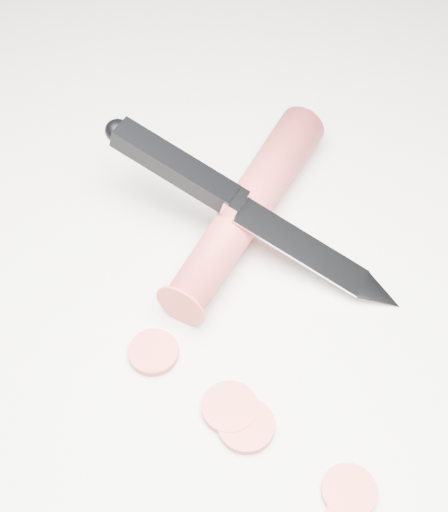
{
  "coord_description": "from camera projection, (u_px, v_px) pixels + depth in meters",
  "views": [
    {
      "loc": [
        -0.03,
        -0.29,
        0.47
      ],
      "look_at": [
        -0.03,
        0.06,
        0.02
      ],
      "focal_mm": 50.0,
      "sensor_mm": 36.0,
      "label": 1
    }
  ],
  "objects": [
    {
      "name": "carrot_slice_1",
      "position": [
        153.0,
        352.0,
        0.53
      ],
      "size": [
        0.04,
        0.04,
        0.01
      ],
      "primitive_type": "cylinder",
      "color": "#D4493C",
      "rests_on": "ground"
    },
    {
      "name": "carrot_slice_0",
      "position": [
        246.0,
        426.0,
        0.5
      ],
      "size": [
        0.04,
        0.04,
        0.01
      ],
      "primitive_type": "cylinder",
      "color": "#D4493C",
      "rests_on": "ground"
    },
    {
      "name": "carrot_slice_2",
      "position": [
        230.0,
        408.0,
        0.51
      ],
      "size": [
        0.04,
        0.04,
        0.01
      ],
      "primitive_type": "cylinder",
      "color": "#D4493C",
      "rests_on": "ground"
    },
    {
      "name": "kitchen_knife",
      "position": [
        252.0,
        210.0,
        0.57
      ],
      "size": [
        0.25,
        0.15,
        0.09
      ],
      "primitive_type": null,
      "color": "silver",
      "rests_on": "ground"
    },
    {
      "name": "ground",
      "position": [
        262.0,
        328.0,
        0.55
      ],
      "size": [
        2.4,
        2.4,
        0.0
      ],
      "primitive_type": "plane",
      "color": "silver",
      "rests_on": "ground"
    },
    {
      "name": "carrot_slice_3",
      "position": [
        349.0,
        491.0,
        0.47
      ],
      "size": [
        0.04,
        0.04,
        0.01
      ],
      "primitive_type": "cylinder",
      "color": "#D4493C",
      "rests_on": "ground"
    },
    {
      "name": "carrot",
      "position": [
        248.0,
        207.0,
        0.6
      ],
      "size": [
        0.14,
        0.22,
        0.04
      ],
      "primitive_type": "cylinder",
      "rotation": [
        1.57,
        0.0,
        -0.48
      ],
      "color": "#C23837",
      "rests_on": "ground"
    }
  ]
}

